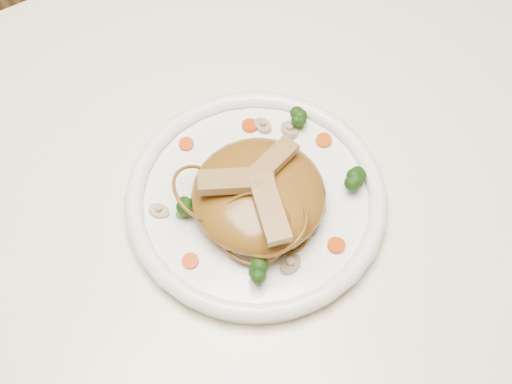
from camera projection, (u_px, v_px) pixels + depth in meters
ground at (230, 384)px, 1.41m from camera, size 4.00×4.00×0.00m
table at (213, 245)px, 0.85m from camera, size 1.20×0.80×0.75m
plate at (256, 202)px, 0.76m from camera, size 0.31×0.31×0.02m
noodle_mound at (259, 195)px, 0.72m from camera, size 0.17×0.17×0.05m
chicken_a at (272, 162)px, 0.71m from camera, size 0.07×0.04×0.01m
chicken_b at (236, 181)px, 0.70m from camera, size 0.08×0.06×0.01m
chicken_c at (270, 208)px, 0.68m from camera, size 0.04×0.08×0.01m
broccoli_0 at (299, 118)px, 0.79m from camera, size 0.03×0.03×0.03m
broccoli_1 at (181, 208)px, 0.73m from camera, size 0.03×0.03×0.03m
broccoli_2 at (260, 270)px, 0.69m from camera, size 0.03×0.03×0.03m
broccoli_3 at (354, 177)px, 0.74m from camera, size 0.03×0.03×0.03m
carrot_0 at (250, 125)px, 0.80m from camera, size 0.02×0.02×0.00m
carrot_1 at (190, 261)px, 0.71m from camera, size 0.02×0.02×0.00m
carrot_2 at (324, 140)px, 0.79m from camera, size 0.02×0.02×0.00m
carrot_3 at (186, 144)px, 0.78m from camera, size 0.02×0.02×0.00m
carrot_4 at (336, 245)px, 0.72m from camera, size 0.02×0.02×0.00m
mushroom_0 at (290, 264)px, 0.71m from camera, size 0.03×0.03×0.01m
mushroom_1 at (289, 130)px, 0.79m from camera, size 0.03×0.03×0.01m
mushroom_2 at (159, 211)px, 0.74m from camera, size 0.03×0.03×0.01m
mushroom_3 at (263, 126)px, 0.80m from camera, size 0.03×0.03×0.01m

